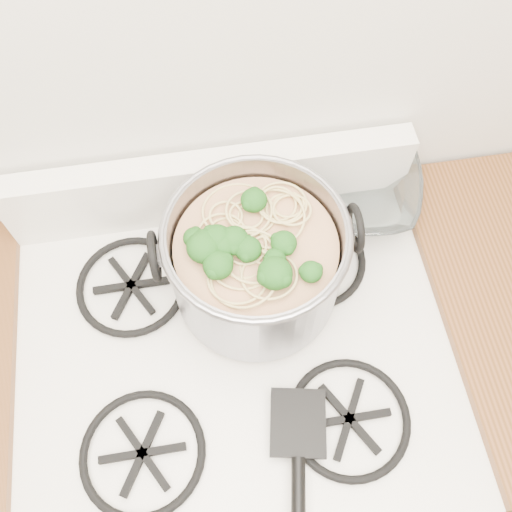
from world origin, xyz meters
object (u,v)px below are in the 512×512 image
object	(u,v)px
gas_range	(241,412)
spatula	(298,422)
stock_pot	(256,262)
glass_bowl	(351,191)

from	to	relation	value
gas_range	spatula	xyz separation A→B (m)	(0.08, -0.14, 0.50)
stock_pot	glass_bowl	bearing A→B (deg)	37.63
gas_range	glass_bowl	xyz separation A→B (m)	(0.27, 0.28, 0.50)
gas_range	glass_bowl	distance (m)	0.63
gas_range	spatula	world-z (taller)	spatula
gas_range	stock_pot	world-z (taller)	stock_pot
gas_range	stock_pot	distance (m)	0.60
stock_pot	glass_bowl	size ratio (longest dim) A/B	3.21
spatula	glass_bowl	bearing A→B (deg)	76.86
stock_pot	spatula	bearing A→B (deg)	-83.74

